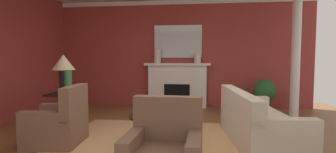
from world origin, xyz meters
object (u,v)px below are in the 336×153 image
(vase_mantel_left, at_px, (157,56))
(vase_mantel_right, at_px, (197,58))
(fireplace, at_px, (177,86))
(table_lamp, at_px, (64,66))
(sofa, at_px, (257,125))
(coffee_table, at_px, (160,122))
(side_table, at_px, (65,108))
(armchair_near_window, at_px, (58,125))
(potted_plant, at_px, (264,93))
(vase_tall_corner, at_px, (240,100))
(mantel_mirror, at_px, (178,41))
(vase_on_side_table, at_px, (68,82))

(vase_mantel_left, height_order, vase_mantel_right, vase_mantel_left)
(fireplace, height_order, table_lamp, table_lamp)
(sofa, xyz_separation_m, coffee_table, (-1.58, -0.17, 0.04))
(side_table, bearing_deg, armchair_near_window, -67.20)
(armchair_near_window, xyz_separation_m, vase_mantel_right, (2.11, 3.40, 1.05))
(fireplace, xyz_separation_m, potted_plant, (2.26, -0.36, -0.09))
(side_table, bearing_deg, vase_mantel_right, 45.08)
(vase_tall_corner, bearing_deg, vase_mantel_left, 173.54)
(sofa, height_order, table_lamp, table_lamp)
(mantel_mirror, relative_size, potted_plant, 1.59)
(coffee_table, xyz_separation_m, vase_on_side_table, (-1.83, 0.43, 0.59))
(coffee_table, relative_size, vase_on_side_table, 2.17)
(side_table, distance_m, vase_on_side_table, 0.56)
(sofa, height_order, vase_mantel_right, vase_mantel_right)
(sofa, distance_m, vase_tall_corner, 2.63)
(side_table, bearing_deg, mantel_mirror, 53.96)
(armchair_near_window, height_order, vase_on_side_table, vase_on_side_table)
(armchair_near_window, bearing_deg, table_lamp, 112.80)
(coffee_table, relative_size, vase_mantel_right, 3.66)
(table_lamp, xyz_separation_m, vase_on_side_table, (0.15, -0.12, -0.29))
(table_lamp, bearing_deg, vase_tall_corner, 32.00)
(coffee_table, xyz_separation_m, potted_plant, (2.22, 2.74, 0.16))
(mantel_mirror, height_order, vase_mantel_right, mantel_mirror)
(fireplace, height_order, sofa, fireplace)
(armchair_near_window, distance_m, potted_plant, 4.92)
(potted_plant, bearing_deg, vase_on_side_table, -150.30)
(vase_mantel_left, relative_size, potted_plant, 0.46)
(mantel_mirror, relative_size, vase_mantel_right, 4.85)
(coffee_table, bearing_deg, table_lamp, 164.32)
(sofa, relative_size, table_lamp, 2.93)
(vase_on_side_table, distance_m, potted_plant, 4.68)
(vase_mantel_right, distance_m, potted_plant, 1.94)
(vase_mantel_right, xyz_separation_m, potted_plant, (1.71, -0.31, -0.87))
(sofa, height_order, vase_tall_corner, sofa)
(fireplace, bearing_deg, armchair_near_window, -114.38)
(vase_on_side_table, bearing_deg, table_lamp, 141.34)
(armchair_near_window, xyz_separation_m, vase_mantel_left, (1.01, 3.40, 1.11))
(vase_tall_corner, relative_size, vase_mantel_right, 2.05)
(armchair_near_window, distance_m, vase_on_side_table, 1.03)
(coffee_table, distance_m, vase_tall_corner, 3.24)
(vase_tall_corner, bearing_deg, potted_plant, -5.70)
(armchair_near_window, height_order, table_lamp, table_lamp)
(vase_mantel_left, bearing_deg, sofa, -53.12)
(fireplace, xyz_separation_m, table_lamp, (-1.94, -2.55, 0.65))
(sofa, xyz_separation_m, vase_on_side_table, (-3.41, 0.26, 0.63))
(table_lamp, height_order, potted_plant, table_lamp)
(armchair_near_window, bearing_deg, fireplace, 65.62)
(fireplace, height_order, side_table, fireplace)
(fireplace, height_order, armchair_near_window, fireplace)
(fireplace, distance_m, table_lamp, 3.27)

